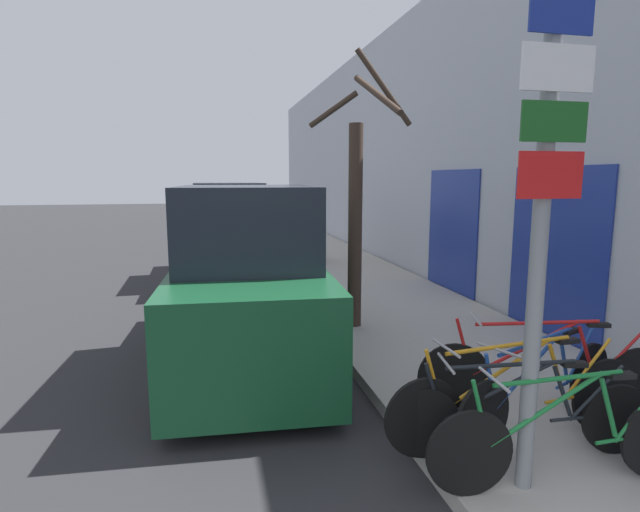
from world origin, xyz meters
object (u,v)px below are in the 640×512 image
at_px(bicycle_2, 519,400).
at_px(parked_car_0, 248,285).
at_px(pedestrian_near, 315,228).
at_px(signpost, 542,221).
at_px(street_tree, 357,207).
at_px(bicycle_1, 522,414).
at_px(bicycle_0, 568,439).
at_px(pedestrian_far, 316,230).
at_px(parked_car_1, 228,235).
at_px(bicycle_3, 542,388).
at_px(bicycle_4, 547,376).

xyz_separation_m(bicycle_2, parked_car_0, (-2.10, 2.93, 0.50)).
bearing_deg(pedestrian_near, signpost, -101.47).
bearing_deg(street_tree, bicycle_1, -86.31).
height_order(bicycle_0, pedestrian_far, pedestrian_far).
distance_m(bicycle_0, parked_car_1, 9.66).
xyz_separation_m(signpost, bicycle_0, (0.30, -0.06, -1.63)).
relative_size(bicycle_3, pedestrian_near, 1.33).
xyz_separation_m(signpost, parked_car_0, (-1.77, 3.50, -1.11)).
height_order(signpost, bicycle_4, signpost).
distance_m(signpost, bicycle_4, 2.07).
relative_size(bicycle_0, parked_car_1, 0.50).
distance_m(bicycle_0, bicycle_1, 0.46).
xyz_separation_m(bicycle_1, pedestrian_far, (0.44, 9.99, 0.54)).
bearing_deg(bicycle_0, pedestrian_far, 2.89).
xyz_separation_m(bicycle_0, street_tree, (-0.33, 4.37, 1.49)).
relative_size(signpost, bicycle_2, 1.47).
height_order(bicycle_1, bicycle_4, bicycle_4).
height_order(bicycle_0, parked_car_1, parked_car_1).
xyz_separation_m(bicycle_3, bicycle_4, (0.20, 0.20, 0.03)).
distance_m(signpost, bicycle_0, 1.66).
bearing_deg(street_tree, bicycle_0, -85.72).
distance_m(bicycle_0, pedestrian_near, 10.65).
height_order(bicycle_0, bicycle_3, bicycle_3).
bearing_deg(parked_car_0, parked_car_1, 93.65).
bearing_deg(street_tree, bicycle_4, -74.71).
distance_m(signpost, bicycle_2, 1.74).
relative_size(parked_car_1, street_tree, 1.05).
bearing_deg(bicycle_4, bicycle_3, 151.03).
bearing_deg(bicycle_4, pedestrian_near, 17.98).
height_order(bicycle_1, parked_car_0, parked_car_0).
xyz_separation_m(bicycle_1, pedestrian_near, (0.45, 10.18, 0.58)).
height_order(signpost, bicycle_2, signpost).
bearing_deg(pedestrian_far, signpost, -83.34).
relative_size(pedestrian_far, street_tree, 0.37).
height_order(pedestrian_near, pedestrian_far, pedestrian_near).
bearing_deg(bicycle_0, street_tree, 9.15).
bearing_deg(signpost, bicycle_2, 60.46).
bearing_deg(bicycle_2, signpost, 149.38).
height_order(parked_car_0, street_tree, street_tree).
bearing_deg(signpost, street_tree, 90.31).
xyz_separation_m(bicycle_4, parked_car_0, (-2.67, 2.54, 0.49)).
xyz_separation_m(bicycle_0, bicycle_2, (0.02, 0.64, 0.02)).
bearing_deg(bicycle_0, bicycle_2, 3.14).
distance_m(parked_car_1, pedestrian_near, 2.74).
distance_m(parked_car_1, pedestrian_far, 2.65).
xyz_separation_m(signpost, bicycle_2, (0.32, 0.57, -1.61)).
bearing_deg(bicycle_1, pedestrian_far, 8.01).
bearing_deg(pedestrian_far, parked_car_1, -146.80).
xyz_separation_m(bicycle_0, pedestrian_near, (0.37, 10.63, 0.56)).
height_order(signpost, pedestrian_near, signpost).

